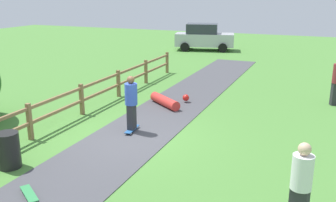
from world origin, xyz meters
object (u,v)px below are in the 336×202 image
skateboard_loose (29,194)px  bystander_white (301,182)px  trash_bin (8,150)px  parked_car_silver (204,37)px  skater_fallen (166,101)px  skater_riding (131,101)px

skateboard_loose → bystander_white: bearing=11.7°
trash_bin → parked_car_silver: bearing=94.0°
trash_bin → bystander_white: bearing=1.2°
trash_bin → skateboard_loose: (1.46, -0.96, -0.36)m
bystander_white → skater_fallen: bearing=130.3°
skater_riding → skater_fallen: 3.05m
bystander_white → trash_bin: bearing=-178.8°
skater_fallen → bystander_white: bystander_white is taller
skateboard_loose → trash_bin: bearing=146.8°
skateboard_loose → bystander_white: bystander_white is taller
skater_riding → skateboard_loose: size_ratio=2.25×
trash_bin → skater_fallen: size_ratio=0.59×
bystander_white → parked_car_silver: size_ratio=0.37×
trash_bin → skateboard_loose: bearing=-33.2°
trash_bin → skater_fallen: 6.48m
skater_fallen → parked_car_silver: parked_car_silver is taller
trash_bin → skater_fallen: (1.54, 6.29, -0.25)m
skateboard_loose → parked_car_silver: bearing=97.7°
skateboard_loose → parked_car_silver: parked_car_silver is taller
skater_riding → skater_fallen: size_ratio=1.14×
bystander_white → parked_car_silver: (-8.19, 20.24, 0.05)m
skater_riding → skateboard_loose: 4.40m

